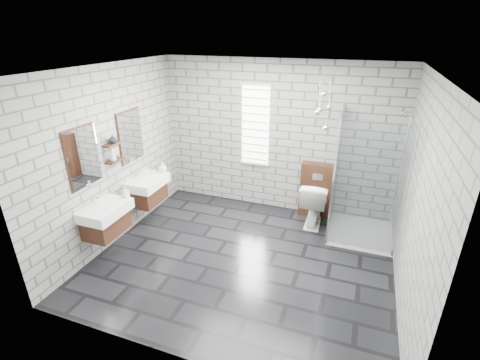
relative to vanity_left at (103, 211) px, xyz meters
The scene contains 20 objects.
floor 2.14m from the vanity_left, 17.06° to the left, with size 4.20×3.60×0.02m, color black.
ceiling 2.79m from the vanity_left, 17.06° to the left, with size 4.20×3.60×0.02m, color white.
wall_back 3.12m from the vanity_left, 51.47° to the left, with size 4.20×0.02×2.70m, color gray.
wall_front 2.34m from the vanity_left, 32.71° to the right, with size 4.20×0.02×2.70m, color gray.
wall_left 0.86m from the vanity_left, 109.12° to the left, with size 0.02×3.60×2.70m, color gray.
wall_right 4.10m from the vanity_left, ahead, with size 0.02×3.60×2.70m, color gray.
vanity_left is the anchor object (origin of this frame).
vanity_right 1.05m from the vanity_left, 90.00° to the left, with size 0.47×0.70×1.57m.
shelf_lower 0.79m from the vanity_left, 102.93° to the left, with size 0.14×0.30×0.03m, color #3A1D12.
shelf_upper 0.99m from the vanity_left, 102.93° to the left, with size 0.14×0.30×0.03m, color #3A1D12.
window 2.92m from the vanity_left, 57.51° to the left, with size 0.56×0.05×1.48m.
cistern_panel 3.55m from the vanity_left, 40.17° to the left, with size 0.60×0.20×1.00m, color #3A1D12.
flush_plate 3.48m from the vanity_left, 38.84° to the left, with size 0.18×0.01×0.12m, color silver.
shower_enclosure 3.85m from the vanity_left, 27.42° to the left, with size 1.00×1.00×2.03m.
pendant_cluster 3.57m from the vanity_left, 35.57° to the left, with size 0.24×0.23×0.99m.
toilet 3.39m from the vanity_left, 36.67° to the left, with size 0.44×0.78×0.79m, color white.
soap_bottle_a 0.41m from the vanity_left, 63.44° to the left, with size 0.08×0.08×0.17m, color #B2B2B2.
soap_bottle_b 1.40m from the vanity_left, 84.04° to the left, with size 0.14×0.14×0.18m, color #B2B2B2.
soap_bottle_c 0.86m from the vanity_left, 102.81° to the left, with size 0.09×0.09×0.23m, color #B2B2B2.
vase 1.06m from the vanity_left, 101.60° to the left, with size 0.12×0.12×0.12m, color #B2B2B2.
Camera 1 is at (1.40, -4.01, 3.15)m, focal length 26.00 mm.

